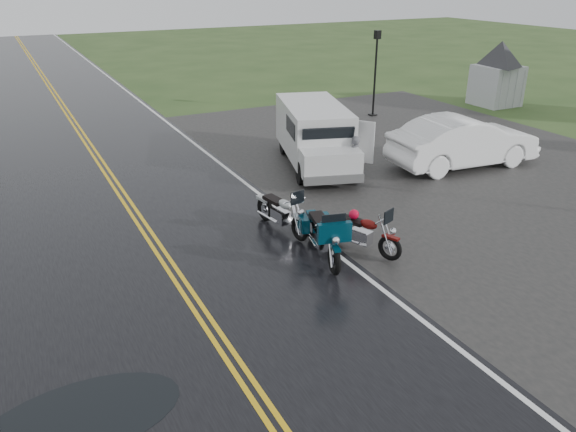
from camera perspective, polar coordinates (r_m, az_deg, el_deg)
The scene contains 11 objects.
ground at distance 11.33m, azimuth -8.12°, elevation -10.90°, with size 120.00×120.00×0.00m, color #2D471E.
road at distance 20.17m, azimuth -17.82°, elevation 4.08°, with size 8.00×100.00×0.04m, color black.
parking_pad at distance 20.64m, azimuth 16.70°, elevation 4.64°, with size 14.00×24.00×0.03m, color black.
visitor_center at distance 31.23m, azimuth 20.76°, elevation 14.84°, with size 16.00×10.00×4.80m, color #A8AAAD, non-canonical shape.
motorcycle_red at distance 13.37m, azimuth 10.38°, elevation -2.28°, with size 0.77×2.12×1.25m, color #5C0C0A, non-canonical shape.
motorcycle_teal at distance 12.55m, azimuth 4.76°, elevation -3.27°, with size 0.88×2.42×1.43m, color #052C3C, non-canonical shape.
motorcycle_silver at distance 14.11m, azimuth 1.20°, elevation -0.34°, with size 0.80×2.20×1.30m, color #A2A6AA, non-canonical shape.
van_white at distance 17.93m, azimuth 1.42°, elevation 6.45°, with size 2.08×5.54×2.18m, color silver, non-canonical shape.
person_at_van at distance 18.33m, azimuth 6.68°, elevation 5.64°, with size 0.56×0.37×1.54m, color #535459.
sedan_white at distance 20.71m, azimuth 17.38°, elevation 7.14°, with size 1.87×5.35×1.76m, color white.
lamp_post_far_right at distance 27.27m, azimuth 8.84°, elevation 14.08°, with size 0.34×0.34×3.98m, color black, non-canonical shape.
Camera 1 is at (-2.84, -8.93, 6.37)m, focal length 35.00 mm.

